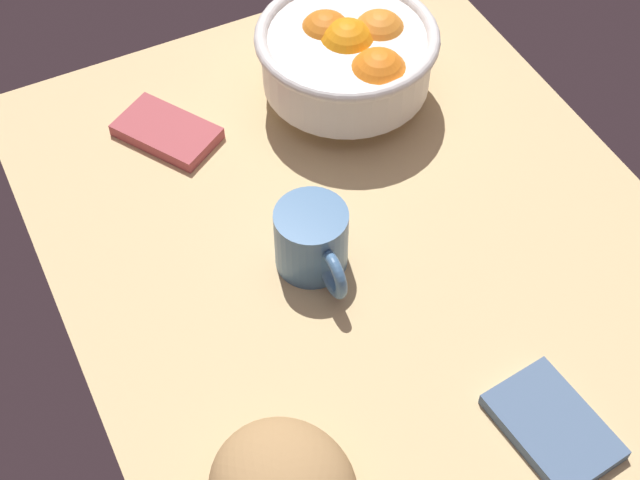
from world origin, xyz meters
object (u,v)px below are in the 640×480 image
object	(u,v)px
fruit_bowl	(350,55)
napkin_folded	(553,427)
mug	(313,241)
napkin_spare	(167,132)

from	to	relation	value
fruit_bowl	napkin_folded	bearing A→B (deg)	175.42
mug	napkin_folded	bearing A→B (deg)	-157.64
napkin_folded	mug	distance (cm)	30.69
napkin_folded	mug	size ratio (longest dim) A/B	1.03
napkin_folded	napkin_spare	xyz separation A→B (cm)	(53.45, 18.98, 0.06)
fruit_bowl	napkin_folded	world-z (taller)	fruit_bowl
napkin_folded	mug	bearing A→B (deg)	22.36
napkin_folded	fruit_bowl	bearing A→B (deg)	-4.58
napkin_folded	napkin_spare	bearing A→B (deg)	19.55
napkin_spare	mug	bearing A→B (deg)	-163.72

